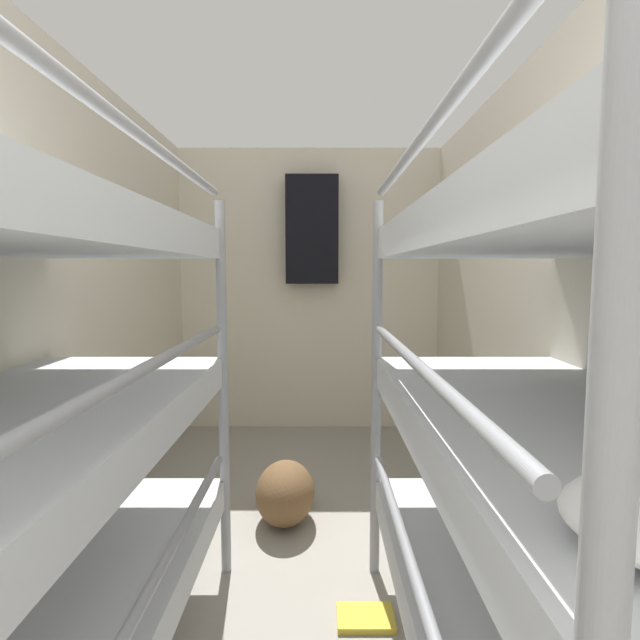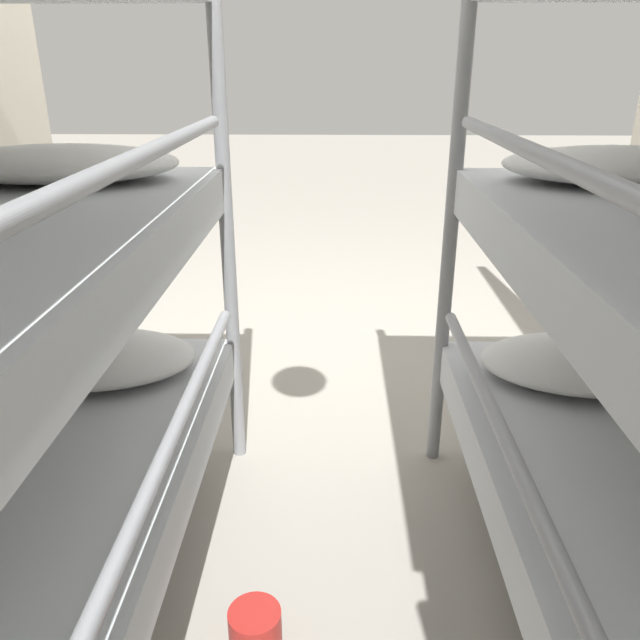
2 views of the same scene
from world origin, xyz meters
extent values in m
plane|color=gray|center=(0.00, 0.00, 0.00)|extent=(20.00, 20.00, 0.00)
cylinder|color=gray|center=(-0.34, 0.57, 0.84)|extent=(0.04, 0.04, 1.68)
ellipsoid|color=white|center=(-0.73, 0.79, 0.48)|extent=(0.62, 0.40, 0.09)
cylinder|color=gray|center=(-0.34, 1.46, 0.57)|extent=(0.03, 1.54, 0.03)
ellipsoid|color=white|center=(-0.73, 0.79, 1.04)|extent=(0.62, 0.40, 0.09)
cylinder|color=gray|center=(-0.34, 1.46, 1.14)|extent=(0.03, 1.54, 0.03)
cylinder|color=gray|center=(0.34, 0.57, 0.84)|extent=(0.04, 0.04, 1.68)
ellipsoid|color=white|center=(0.73, 0.79, 0.48)|extent=(0.62, 0.40, 0.09)
cylinder|color=gray|center=(0.34, 1.46, 0.57)|extent=(0.03, 1.54, 0.03)
ellipsoid|color=white|center=(0.73, 0.79, 1.04)|extent=(0.62, 0.40, 0.09)
cylinder|color=gray|center=(0.34, 1.46, 1.14)|extent=(0.03, 1.54, 0.03)
cylinder|color=#AD231E|center=(0.18, 1.39, 0.07)|extent=(0.12, 0.12, 0.13)
camera|label=1|loc=(0.09, 0.16, 1.37)|focal=28.00mm
camera|label=2|loc=(0.01, 2.43, 1.28)|focal=35.00mm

